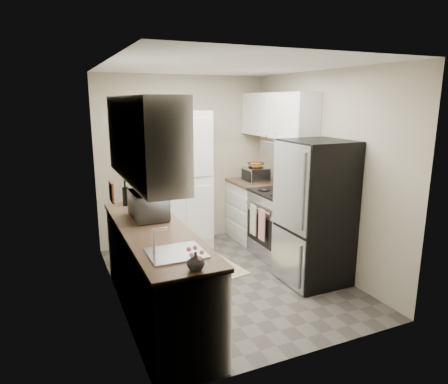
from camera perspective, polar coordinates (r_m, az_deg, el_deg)
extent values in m
plane|color=#56514C|center=(4.99, 0.56, -12.41)|extent=(3.20, 3.20, 0.00)
cube|color=beige|center=(6.06, -5.72, 4.51)|extent=(2.60, 0.04, 2.50)
cube|color=beige|center=(3.24, 12.43, -3.30)|extent=(2.60, 0.04, 2.50)
cube|color=beige|center=(4.23, -15.64, 0.34)|extent=(0.04, 3.20, 2.50)
cube|color=beige|center=(5.26, 13.61, 2.89)|extent=(0.04, 3.20, 2.50)
cube|color=white|center=(4.51, 0.63, 17.57)|extent=(2.60, 3.20, 0.04)
cube|color=white|center=(3.44, -11.51, 7.52)|extent=(0.33, 1.60, 0.70)
cube|color=white|center=(5.76, 7.60, 10.42)|extent=(0.33, 1.55, 0.58)
cube|color=#99999E|center=(5.40, 9.29, 6.25)|extent=(0.45, 0.76, 0.13)
cube|color=#B7B7BC|center=(3.31, -6.86, -8.71)|extent=(0.45, 0.40, 0.02)
cube|color=brown|center=(4.44, -15.79, 0.00)|extent=(0.02, 0.22, 0.22)
cube|color=white|center=(5.78, -6.66, 1.55)|extent=(0.90, 0.55, 2.00)
cube|color=white|center=(4.14, -9.69, -11.49)|extent=(0.60, 2.30, 0.88)
cube|color=brown|center=(3.97, -9.95, -5.44)|extent=(0.63, 2.33, 0.04)
cube|color=white|center=(6.25, 4.31, -2.81)|extent=(0.60, 0.80, 0.88)
cube|color=brown|center=(6.14, 4.38, 1.33)|extent=(0.63, 0.83, 0.04)
cube|color=#B7B7BC|center=(5.57, 8.02, -4.77)|extent=(0.64, 0.76, 0.90)
cube|color=black|center=(5.45, 8.18, -0.11)|extent=(0.66, 0.78, 0.03)
cube|color=black|center=(5.58, 10.74, 1.21)|extent=(0.06, 0.76, 0.22)
cube|color=#E09891|center=(5.25, 5.42, -4.69)|extent=(0.01, 0.16, 0.42)
cube|color=beige|center=(5.45, 4.18, -4.00)|extent=(0.01, 0.16, 0.42)
cube|color=#B7B7BC|center=(4.81, 12.90, -2.89)|extent=(0.70, 0.72, 1.70)
imported|color=silver|center=(4.28, -10.69, -1.84)|extent=(0.35, 0.51, 0.28)
cylinder|color=black|center=(4.84, -13.92, -0.29)|extent=(0.07, 0.07, 0.28)
imported|color=silver|center=(2.98, -4.07, -9.84)|extent=(0.14, 0.14, 0.14)
cube|color=#4A8339|center=(4.99, -12.58, 0.05)|extent=(0.06, 0.21, 0.26)
cube|color=#B9B9BE|center=(6.06, 4.50, 2.47)|extent=(0.32, 0.40, 0.23)
cube|color=#C6C085|center=(5.34, -1.63, -10.56)|extent=(0.71, 1.00, 0.01)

